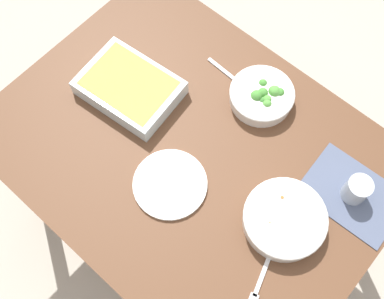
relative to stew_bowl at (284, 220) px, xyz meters
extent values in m
plane|color=#B2A899|center=(0.34, 0.00, -0.77)|extent=(6.00, 6.00, 0.00)
cube|color=brown|center=(0.34, 0.00, -0.05)|extent=(1.20, 0.90, 0.04)
cylinder|color=brown|center=(-0.20, -0.39, -0.42)|extent=(0.06, 0.06, 0.70)
cylinder|color=brown|center=(0.88, -0.39, -0.42)|extent=(0.06, 0.06, 0.70)
cylinder|color=brown|center=(0.88, 0.39, -0.42)|extent=(0.06, 0.06, 0.70)
cube|color=#4C5670|center=(-0.10, -0.20, -0.03)|extent=(0.29, 0.21, 0.00)
cylinder|color=silver|center=(0.00, 0.00, 0.00)|extent=(0.23, 0.23, 0.05)
torus|color=silver|center=(0.00, 0.00, 0.02)|extent=(0.24, 0.24, 0.01)
cylinder|color=olive|center=(0.00, 0.00, 0.00)|extent=(0.19, 0.19, 0.03)
sphere|color=silver|center=(0.02, 0.00, 0.02)|extent=(0.01, 0.01, 0.01)
sphere|color=#C66633|center=(0.04, -0.04, 0.02)|extent=(0.02, 0.02, 0.02)
sphere|color=#C66633|center=(0.02, 0.04, 0.02)|extent=(0.02, 0.02, 0.02)
sphere|color=olive|center=(0.00, 0.01, 0.02)|extent=(0.02, 0.02, 0.02)
cylinder|color=silver|center=(0.29, -0.28, -0.01)|extent=(0.20, 0.20, 0.05)
torus|color=silver|center=(0.29, -0.28, 0.01)|extent=(0.21, 0.21, 0.01)
cylinder|color=#8CB272|center=(0.29, -0.28, 0.00)|extent=(0.16, 0.16, 0.02)
sphere|color=#569E42|center=(0.26, -0.26, 0.01)|extent=(0.03, 0.03, 0.03)
sphere|color=#569E42|center=(0.27, -0.27, 0.01)|extent=(0.03, 0.03, 0.03)
sphere|color=#478C38|center=(0.31, -0.31, 0.01)|extent=(0.03, 0.03, 0.03)
sphere|color=#3D7A33|center=(0.28, -0.25, 0.01)|extent=(0.02, 0.02, 0.02)
sphere|color=#478C38|center=(0.30, -0.25, 0.01)|extent=(0.03, 0.03, 0.03)
sphere|color=#569E42|center=(0.27, -0.30, 0.02)|extent=(0.04, 0.04, 0.04)
sphere|color=#478C38|center=(0.25, -0.31, 0.01)|extent=(0.03, 0.03, 0.03)
sphere|color=#478C38|center=(0.29, -0.28, 0.01)|extent=(0.03, 0.03, 0.03)
sphere|color=#478C38|center=(0.30, -0.26, 0.02)|extent=(0.04, 0.04, 0.04)
cube|color=silver|center=(0.62, -0.02, 0.00)|extent=(0.32, 0.25, 0.06)
cube|color=#DBAD56|center=(0.62, -0.02, 0.01)|extent=(0.28, 0.22, 0.04)
cylinder|color=#B2BCC6|center=(-0.10, -0.20, 0.01)|extent=(0.07, 0.07, 0.08)
cylinder|color=black|center=(-0.10, -0.20, 0.00)|extent=(0.06, 0.06, 0.05)
cylinder|color=white|center=(0.32, 0.12, -0.03)|extent=(0.22, 0.22, 0.01)
cube|color=silver|center=(0.00, 0.00, -0.03)|extent=(0.12, 0.09, 0.01)
ellipsoid|color=silver|center=(0.07, -0.05, -0.03)|extent=(0.05, 0.04, 0.01)
cube|color=silver|center=(0.45, -0.28, -0.03)|extent=(0.14, 0.02, 0.01)
ellipsoid|color=silver|center=(0.36, -0.28, -0.03)|extent=(0.04, 0.03, 0.01)
cube|color=silver|center=(-0.04, 0.14, -0.03)|extent=(0.05, 0.14, 0.01)
camera|label=1|loc=(-0.04, 0.43, 1.28)|focal=43.97mm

